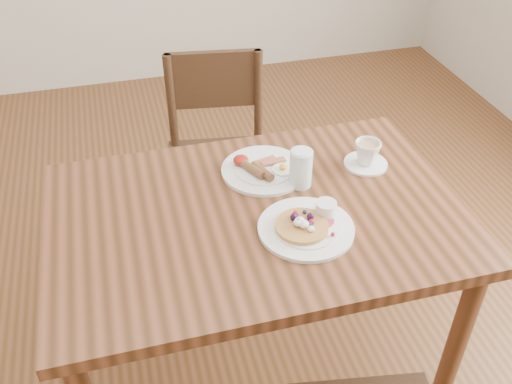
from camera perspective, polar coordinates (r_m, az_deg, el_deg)
ground at (r=2.21m, az=0.00°, el=-17.11°), size 5.00×5.00×0.00m
dining_table at (r=1.72m, az=0.00°, el=-4.46°), size 1.20×0.80×0.75m
chair_far at (r=2.37m, az=-3.75°, el=3.91°), size 0.48×0.48×0.88m
pancake_plate at (r=1.59m, az=5.15°, el=-3.34°), size 0.27×0.27×0.06m
breakfast_plate at (r=1.81m, az=0.67°, el=2.30°), size 0.27×0.27×0.04m
teacup_saucer at (r=1.86m, az=11.02°, el=3.67°), size 0.14×0.14×0.09m
water_glass at (r=1.73m, az=4.50°, el=2.38°), size 0.07×0.07×0.12m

